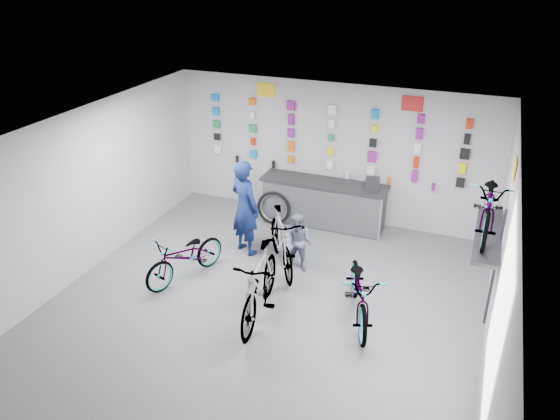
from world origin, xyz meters
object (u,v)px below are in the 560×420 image
at_px(bike_right, 360,291).
at_px(bike_service, 281,241).
at_px(bike_left, 185,257).
at_px(bike_center, 259,285).
at_px(customer, 298,243).
at_px(counter, 323,204).
at_px(clerk, 245,207).

bearing_deg(bike_right, bike_service, 130.48).
xyz_separation_m(bike_left, bike_center, (1.69, -0.55, 0.15)).
height_order(bike_left, customer, customer).
xyz_separation_m(bike_right, customer, (-1.42, 1.03, 0.06)).
distance_m(bike_left, customer, 2.06).
bearing_deg(bike_service, counter, 51.89).
xyz_separation_m(counter, bike_right, (1.56, -2.98, 0.02)).
bearing_deg(bike_right, customer, 124.18).
bearing_deg(counter, clerk, -122.28).
bearing_deg(bike_service, customer, -25.70).
distance_m(counter, customer, 1.96).
bearing_deg(clerk, bike_left, 91.10).
xyz_separation_m(bike_right, clerk, (-2.61, 1.30, 0.45)).
bearing_deg(bike_service, bike_right, -62.51).
distance_m(counter, bike_right, 3.36).
relative_size(counter, clerk, 1.41).
relative_size(bike_center, bike_right, 1.03).
bearing_deg(bike_service, bike_left, -178.98).
relative_size(counter, bike_right, 1.40).
distance_m(bike_center, bike_service, 1.55).
bearing_deg(customer, bike_right, -31.98).
height_order(counter, customer, customer).
relative_size(counter, bike_left, 1.56).
distance_m(clerk, customer, 1.29).
bearing_deg(bike_left, bike_center, 2.32).
relative_size(bike_center, customer, 1.74).
height_order(bike_center, customer, bike_center).
bearing_deg(bike_center, counter, 83.10).
distance_m(bike_center, clerk, 2.19).
height_order(bike_center, bike_right, bike_center).
relative_size(clerk, customer, 1.67).
bearing_deg(bike_service, clerk, 127.03).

